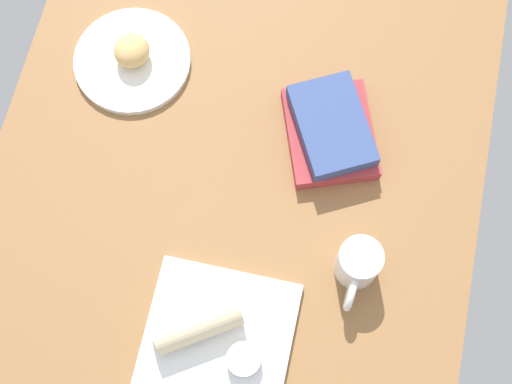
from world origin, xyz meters
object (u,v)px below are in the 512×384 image
at_px(round_plate, 132,61).
at_px(sauce_cup, 244,359).
at_px(book_stack, 331,130).
at_px(breakfast_wrap, 195,322).
at_px(coffee_mug, 358,265).
at_px(square_plate, 217,341).
at_px(scone_pastry, 132,51).

relative_size(round_plate, sauce_cup, 3.86).
bearing_deg(book_stack, sauce_cup, -8.58).
height_order(round_plate, breakfast_wrap, breakfast_wrap).
bearing_deg(sauce_cup, coffee_mug, 141.19).
bearing_deg(round_plate, square_plate, 30.23).
xyz_separation_m(book_stack, coffee_mug, (0.24, 0.09, 0.02)).
xyz_separation_m(scone_pastry, breakfast_wrap, (0.47, 0.24, 0.01)).
distance_m(scone_pastry, sauce_cup, 0.61).
bearing_deg(round_plate, sauce_cup, 33.33).
distance_m(scone_pastry, square_plate, 0.57).
bearing_deg(coffee_mug, scone_pastry, -123.13).
relative_size(square_plate, breakfast_wrap, 1.67).
distance_m(breakfast_wrap, book_stack, 0.43).
height_order(scone_pastry, sauce_cup, scone_pastry).
bearing_deg(round_plate, scone_pastry, 143.78).
height_order(round_plate, square_plate, square_plate).
height_order(square_plate, sauce_cup, sauce_cup).
relative_size(scone_pastry, sauce_cup, 1.22).
height_order(square_plate, coffee_mug, coffee_mug).
distance_m(square_plate, book_stack, 0.43).
bearing_deg(sauce_cup, scone_pastry, -147.11).
xyz_separation_m(square_plate, book_stack, (-0.41, 0.12, 0.02)).
relative_size(scone_pastry, breakfast_wrap, 0.48).
xyz_separation_m(sauce_cup, coffee_mug, (-0.19, 0.16, 0.02)).
relative_size(sauce_cup, breakfast_wrap, 0.39).
height_order(scone_pastry, coffee_mug, coffee_mug).
bearing_deg(breakfast_wrap, book_stack, -54.59).
bearing_deg(breakfast_wrap, coffee_mug, -91.11).
height_order(sauce_cup, breakfast_wrap, breakfast_wrap).
relative_size(sauce_cup, book_stack, 0.25).
bearing_deg(sauce_cup, book_stack, 171.42).
relative_size(round_plate, scone_pastry, 3.17).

